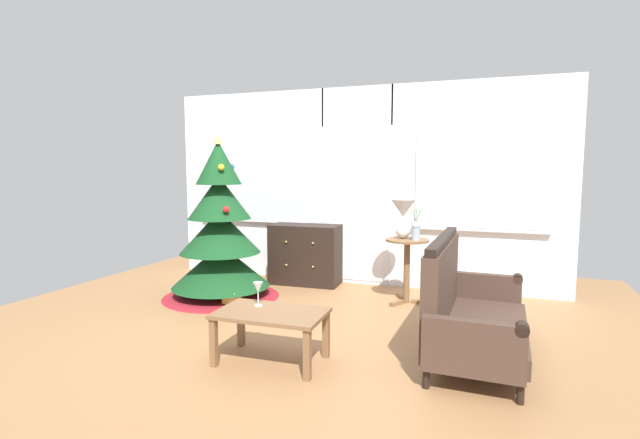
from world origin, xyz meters
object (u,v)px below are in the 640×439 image
at_px(christmas_tree, 220,240).
at_px(side_table, 407,258).
at_px(dresser_cabinet, 305,254).
at_px(flower_vase, 416,230).
at_px(coffee_table, 271,319).
at_px(gift_box, 232,299).
at_px(settee_sofa, 465,309).
at_px(table_lamp, 403,213).
at_px(wine_glass, 258,289).

height_order(christmas_tree, side_table, christmas_tree).
bearing_deg(dresser_cabinet, flower_vase, -18.03).
relative_size(coffee_table, gift_box, 5.27).
xyz_separation_m(dresser_cabinet, settee_sofa, (2.09, -1.76, -0.01)).
xyz_separation_m(flower_vase, coffee_table, (-0.82, -1.94, -0.50)).
xyz_separation_m(table_lamp, coffee_table, (-0.66, -2.04, -0.66)).
distance_m(settee_sofa, table_lamp, 1.69).
height_order(settee_sofa, table_lamp, table_lamp).
xyz_separation_m(christmas_tree, table_lamp, (2.04, 0.54, 0.34)).
height_order(dresser_cabinet, side_table, dresser_cabinet).
bearing_deg(dresser_cabinet, coffee_table, -74.38).
height_order(christmas_tree, settee_sofa, christmas_tree).
bearing_deg(table_lamp, gift_box, -154.24).
relative_size(side_table, flower_vase, 2.07).
bearing_deg(dresser_cabinet, settee_sofa, -40.03).
relative_size(settee_sofa, coffee_table, 1.86).
bearing_deg(christmas_tree, dresser_cabinet, 52.66).
distance_m(christmas_tree, gift_box, 0.73).
xyz_separation_m(dresser_cabinet, flower_vase, (1.50, -0.49, 0.45)).
bearing_deg(dresser_cabinet, side_table, -17.01).
bearing_deg(table_lamp, dresser_cabinet, 163.84).
height_order(settee_sofa, gift_box, settee_sofa).
distance_m(dresser_cabinet, gift_box, 1.32).
xyz_separation_m(dresser_cabinet, side_table, (1.40, -0.43, 0.12)).
bearing_deg(side_table, christmas_tree, -166.71).
height_order(table_lamp, wine_glass, table_lamp).
relative_size(table_lamp, gift_box, 2.72).
distance_m(table_lamp, wine_glass, 2.16).
xyz_separation_m(dresser_cabinet, coffee_table, (0.68, -2.43, -0.05)).
distance_m(side_table, wine_glass, 2.10).
bearing_deg(settee_sofa, christmas_tree, 163.41).
height_order(settee_sofa, side_table, settee_sofa).
bearing_deg(coffee_table, christmas_tree, 132.56).
distance_m(flower_vase, coffee_table, 2.17).
xyz_separation_m(settee_sofa, table_lamp, (-0.75, 1.37, 0.63)).
bearing_deg(gift_box, side_table, 23.94).
bearing_deg(flower_vase, christmas_tree, -168.79).
distance_m(wine_glass, gift_box, 1.51).
bearing_deg(side_table, settee_sofa, -62.41).
bearing_deg(coffee_table, gift_box, 131.41).
bearing_deg(christmas_tree, flower_vase, 11.21).
height_order(dresser_cabinet, coffee_table, dresser_cabinet).
distance_m(dresser_cabinet, table_lamp, 1.52).
xyz_separation_m(settee_sofa, coffee_table, (-1.41, -0.67, -0.03)).
distance_m(settee_sofa, coffee_table, 1.57).
relative_size(dresser_cabinet, gift_box, 5.65).
distance_m(side_table, coffee_table, 2.14).
xyz_separation_m(christmas_tree, side_table, (2.10, 0.50, -0.16)).
xyz_separation_m(side_table, wine_glass, (-0.88, -1.91, 0.03)).
height_order(settee_sofa, coffee_table, settee_sofa).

